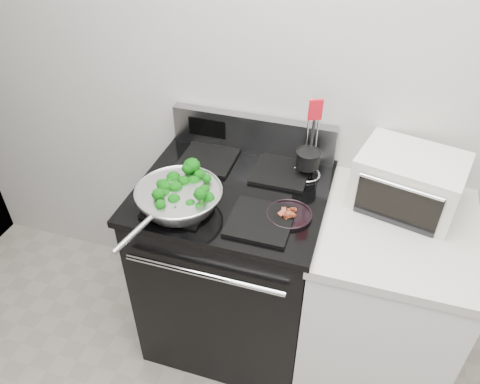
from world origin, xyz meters
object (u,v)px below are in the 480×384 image
at_px(gas_range, 233,264).
at_px(toaster_oven, 408,181).
at_px(bacon_plate, 289,212).
at_px(skillet, 179,197).
at_px(utensil_holder, 308,163).

height_order(gas_range, toaster_oven, toaster_oven).
bearing_deg(bacon_plate, toaster_oven, 30.78).
xyz_separation_m(skillet, bacon_plate, (0.43, 0.08, -0.04)).
xyz_separation_m(skillet, utensil_holder, (0.44, 0.37, 0.01)).
height_order(bacon_plate, toaster_oven, toaster_oven).
xyz_separation_m(gas_range, toaster_oven, (0.69, 0.15, 0.55)).
bearing_deg(toaster_oven, bacon_plate, -135.81).
bearing_deg(skillet, bacon_plate, 22.57).
relative_size(gas_range, bacon_plate, 6.26).
relative_size(gas_range, toaster_oven, 2.49).
distance_m(gas_range, toaster_oven, 0.89).
relative_size(utensil_holder, toaster_oven, 0.82).
relative_size(skillet, toaster_oven, 1.20).
bearing_deg(skillet, gas_range, 60.79).
distance_m(bacon_plate, utensil_holder, 0.29).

